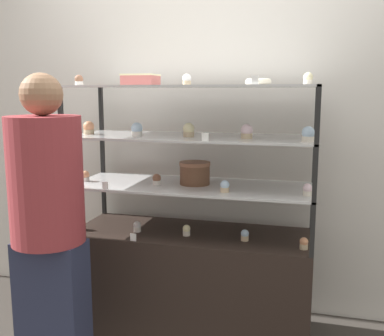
# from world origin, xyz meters

# --- Properties ---
(ground_plane) EXTENTS (20.00, 20.00, 0.00)m
(ground_plane) POSITION_xyz_m (0.00, 0.00, 0.00)
(ground_plane) COLOR #38332D
(back_wall) EXTENTS (8.00, 0.05, 2.60)m
(back_wall) POSITION_xyz_m (0.00, 0.41, 1.30)
(back_wall) COLOR silver
(back_wall) RESTS_ON ground_plane
(display_base) EXTENTS (1.44, 0.54, 0.63)m
(display_base) POSITION_xyz_m (0.00, 0.00, 0.31)
(display_base) COLOR black
(display_base) RESTS_ON ground_plane
(display_riser_lower) EXTENTS (1.44, 0.54, 0.29)m
(display_riser_lower) POSITION_xyz_m (0.00, 0.00, 0.91)
(display_riser_lower) COLOR black
(display_riser_lower) RESTS_ON display_base
(display_riser_middle) EXTENTS (1.44, 0.54, 0.29)m
(display_riser_middle) POSITION_xyz_m (0.00, 0.00, 1.20)
(display_riser_middle) COLOR black
(display_riser_middle) RESTS_ON display_riser_lower
(display_riser_upper) EXTENTS (1.44, 0.54, 0.29)m
(display_riser_upper) POSITION_xyz_m (0.00, 0.00, 1.50)
(display_riser_upper) COLOR black
(display_riser_upper) RESTS_ON display_riser_middle
(layer_cake_centerpiece) EXTENTS (0.19, 0.19, 0.14)m
(layer_cake_centerpiece) POSITION_xyz_m (0.01, 0.03, 0.99)
(layer_cake_centerpiece) COLOR brown
(layer_cake_centerpiece) RESTS_ON display_riser_lower
(sheet_cake_frosted) EXTENTS (0.20, 0.17, 0.07)m
(sheet_cake_frosted) POSITION_xyz_m (-0.31, -0.01, 1.54)
(sheet_cake_frosted) COLOR #C66660
(sheet_cake_frosted) RESTS_ON display_riser_upper
(cupcake_0) EXTENTS (0.05, 0.05, 0.07)m
(cupcake_0) POSITION_xyz_m (-0.67, -0.13, 0.66)
(cupcake_0) COLOR #CCB28C
(cupcake_0) RESTS_ON display_base
(cupcake_1) EXTENTS (0.05, 0.05, 0.07)m
(cupcake_1) POSITION_xyz_m (-0.33, -0.08, 0.66)
(cupcake_1) COLOR white
(cupcake_1) RESTS_ON display_base
(cupcake_2) EXTENTS (0.05, 0.05, 0.07)m
(cupcake_2) POSITION_xyz_m (-0.01, -0.07, 0.66)
(cupcake_2) COLOR beige
(cupcake_2) RESTS_ON display_base
(cupcake_3) EXTENTS (0.05, 0.05, 0.07)m
(cupcake_3) POSITION_xyz_m (0.33, -0.08, 0.66)
(cupcake_3) COLOR #CCB28C
(cupcake_3) RESTS_ON display_base
(cupcake_4) EXTENTS (0.05, 0.05, 0.07)m
(cupcake_4) POSITION_xyz_m (0.67, -0.14, 0.66)
(cupcake_4) COLOR #CCB28C
(cupcake_4) RESTS_ON display_base
(price_tag_0) EXTENTS (0.04, 0.00, 0.04)m
(price_tag_0) POSITION_xyz_m (-0.28, -0.25, 0.65)
(price_tag_0) COLOR white
(price_tag_0) RESTS_ON display_base
(cupcake_5) EXTENTS (0.05, 0.05, 0.07)m
(cupcake_5) POSITION_xyz_m (-0.67, -0.06, 0.95)
(cupcake_5) COLOR white
(cupcake_5) RESTS_ON display_riser_lower
(cupcake_6) EXTENTS (0.05, 0.05, 0.07)m
(cupcake_6) POSITION_xyz_m (-0.21, -0.05, 0.95)
(cupcake_6) COLOR white
(cupcake_6) RESTS_ON display_riser_lower
(cupcake_7) EXTENTS (0.05, 0.05, 0.07)m
(cupcake_7) POSITION_xyz_m (0.23, -0.14, 0.95)
(cupcake_7) COLOR #CCB28C
(cupcake_7) RESTS_ON display_riser_lower
(cupcake_8) EXTENTS (0.05, 0.05, 0.07)m
(cupcake_8) POSITION_xyz_m (0.67, -0.12, 0.95)
(cupcake_8) COLOR beige
(cupcake_8) RESTS_ON display_riser_lower
(price_tag_1) EXTENTS (0.04, 0.00, 0.04)m
(price_tag_1) POSITION_xyz_m (-0.45, -0.25, 0.94)
(price_tag_1) COLOR white
(price_tag_1) RESTS_ON display_riser_lower
(cupcake_9) EXTENTS (0.07, 0.07, 0.08)m
(cupcake_9) POSITION_xyz_m (-0.65, -0.04, 1.25)
(cupcake_9) COLOR #CCB28C
(cupcake_9) RESTS_ON display_riser_middle
(cupcake_10) EXTENTS (0.07, 0.07, 0.08)m
(cupcake_10) POSITION_xyz_m (-0.31, -0.09, 1.25)
(cupcake_10) COLOR white
(cupcake_10) RESTS_ON display_riser_middle
(cupcake_11) EXTENTS (0.07, 0.07, 0.08)m
(cupcake_11) POSITION_xyz_m (-0.01, -0.04, 1.25)
(cupcake_11) COLOR #CCB28C
(cupcake_11) RESTS_ON display_riser_middle
(cupcake_12) EXTENTS (0.07, 0.07, 0.08)m
(cupcake_12) POSITION_xyz_m (0.33, -0.05, 1.25)
(cupcake_12) COLOR #CCB28C
(cupcake_12) RESTS_ON display_riser_middle
(cupcake_13) EXTENTS (0.07, 0.07, 0.08)m
(cupcake_13) POSITION_xyz_m (0.66, -0.14, 1.25)
(cupcake_13) COLOR beige
(cupcake_13) RESTS_ON display_riser_middle
(price_tag_2) EXTENTS (0.04, 0.00, 0.04)m
(price_tag_2) POSITION_xyz_m (0.14, -0.25, 1.24)
(price_tag_2) COLOR white
(price_tag_2) RESTS_ON display_riser_middle
(cupcake_14) EXTENTS (0.05, 0.05, 0.06)m
(cupcake_14) POSITION_xyz_m (-0.65, -0.13, 1.54)
(cupcake_14) COLOR white
(cupcake_14) RESTS_ON display_riser_upper
(cupcake_15) EXTENTS (0.05, 0.05, 0.06)m
(cupcake_15) POSITION_xyz_m (-0.00, -0.11, 1.54)
(cupcake_15) COLOR #CCB28C
(cupcake_15) RESTS_ON display_riser_upper
(cupcake_16) EXTENTS (0.05, 0.05, 0.06)m
(cupcake_16) POSITION_xyz_m (0.65, -0.12, 1.54)
(cupcake_16) COLOR beige
(cupcake_16) RESTS_ON display_riser_upper
(price_tag_3) EXTENTS (0.04, 0.00, 0.04)m
(price_tag_3) POSITION_xyz_m (0.39, -0.25, 1.53)
(price_tag_3) COLOR white
(price_tag_3) RESTS_ON display_riser_upper
(donut_glazed) EXTENTS (0.15, 0.15, 0.04)m
(donut_glazed) POSITION_xyz_m (0.38, 0.03, 1.53)
(donut_glazed) COLOR #EFE5CC
(donut_glazed) RESTS_ON display_riser_upper
(customer_figure) EXTENTS (0.37, 0.37, 1.56)m
(customer_figure) POSITION_xyz_m (-0.58, -0.63, 0.84)
(customer_figure) COLOR #282D47
(customer_figure) RESTS_ON ground_plane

